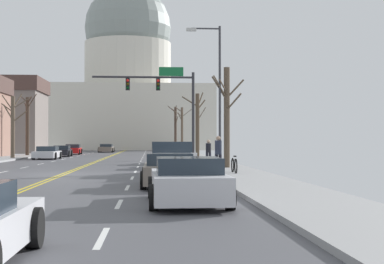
{
  "coord_description": "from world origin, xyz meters",
  "views": [
    {
      "loc": [
        4.35,
        -28.82,
        1.68
      ],
      "look_at": [
        8.69,
        31.66,
        2.58
      ],
      "focal_mm": 53.21,
      "sensor_mm": 36.0,
      "label": 1
    }
  ],
  "objects_px": {
    "bicycle_parked": "(234,165)",
    "street_lamp_right": "(216,85)",
    "signal_gantry": "(166,94)",
    "pedestrian_01": "(218,152)",
    "sedan_near_01": "(167,159)",
    "sedan_near_04": "(188,182)",
    "sedan_oncoming_00": "(47,153)",
    "sedan_oncoming_02": "(73,150)",
    "pickup_truck_near_02": "(172,160)",
    "sedan_oncoming_03": "(106,148)",
    "sedan_near_00": "(165,156)",
    "sedan_near_03": "(169,171)",
    "pedestrian_00": "(208,151)",
    "sedan_oncoming_01": "(62,151)"
  },
  "relations": [
    {
      "from": "signal_gantry",
      "to": "sedan_oncoming_03",
      "type": "distance_m",
      "value": 37.83
    },
    {
      "from": "signal_gantry",
      "to": "sedan_oncoming_03",
      "type": "bearing_deg",
      "value": 101.41
    },
    {
      "from": "pickup_truck_near_02",
      "to": "sedan_oncoming_01",
      "type": "relative_size",
      "value": 1.21
    },
    {
      "from": "bicycle_parked",
      "to": "signal_gantry",
      "type": "bearing_deg",
      "value": 99.47
    },
    {
      "from": "sedan_near_01",
      "to": "sedan_near_04",
      "type": "distance_m",
      "value": 19.39
    },
    {
      "from": "sedan_near_03",
      "to": "sedan_near_04",
      "type": "height_order",
      "value": "sedan_near_04"
    },
    {
      "from": "signal_gantry",
      "to": "pedestrian_00",
      "type": "xyz_separation_m",
      "value": [
        2.52,
        -8.22,
        -4.27
      ]
    },
    {
      "from": "bicycle_parked",
      "to": "sedan_oncoming_00",
      "type": "bearing_deg",
      "value": 118.08
    },
    {
      "from": "sedan_near_01",
      "to": "pedestrian_01",
      "type": "height_order",
      "value": "pedestrian_01"
    },
    {
      "from": "street_lamp_right",
      "to": "pedestrian_00",
      "type": "bearing_deg",
      "value": 90.01
    },
    {
      "from": "sedan_near_00",
      "to": "sedan_near_03",
      "type": "height_order",
      "value": "sedan_near_00"
    },
    {
      "from": "pedestrian_01",
      "to": "sedan_oncoming_00",
      "type": "bearing_deg",
      "value": 117.77
    },
    {
      "from": "sedan_near_01",
      "to": "sedan_near_04",
      "type": "bearing_deg",
      "value": -90.05
    },
    {
      "from": "bicycle_parked",
      "to": "street_lamp_right",
      "type": "bearing_deg",
      "value": 93.98
    },
    {
      "from": "sedan_oncoming_02",
      "to": "pedestrian_01",
      "type": "xyz_separation_m",
      "value": [
        12.72,
        -41.29,
        0.55
      ]
    },
    {
      "from": "pedestrian_00",
      "to": "sedan_oncoming_02",
      "type": "bearing_deg",
      "value": 111.37
    },
    {
      "from": "street_lamp_right",
      "to": "sedan_near_01",
      "type": "bearing_deg",
      "value": 135.16
    },
    {
      "from": "bicycle_parked",
      "to": "sedan_oncoming_03",
      "type": "bearing_deg",
      "value": 100.79
    },
    {
      "from": "sedan_near_00",
      "to": "sedan_oncoming_00",
      "type": "distance_m",
      "value": 15.46
    },
    {
      "from": "pickup_truck_near_02",
      "to": "signal_gantry",
      "type": "bearing_deg",
      "value": 89.65
    },
    {
      "from": "pickup_truck_near_02",
      "to": "sedan_near_04",
      "type": "xyz_separation_m",
      "value": [
        -0.04,
        -12.3,
        -0.13
      ]
    },
    {
      "from": "pedestrian_01",
      "to": "sedan_oncoming_01",
      "type": "bearing_deg",
      "value": 111.19
    },
    {
      "from": "sedan_oncoming_01",
      "to": "signal_gantry",
      "type": "bearing_deg",
      "value": -57.57
    },
    {
      "from": "pickup_truck_near_02",
      "to": "sedan_near_03",
      "type": "relative_size",
      "value": 1.22
    },
    {
      "from": "sedan_oncoming_00",
      "to": "sedan_oncoming_01",
      "type": "xyz_separation_m",
      "value": [
        -0.04,
        8.7,
        0.0
      ]
    },
    {
      "from": "pickup_truck_near_02",
      "to": "sedan_oncoming_03",
      "type": "height_order",
      "value": "pickup_truck_near_02"
    },
    {
      "from": "sedan_oncoming_03",
      "to": "sedan_near_03",
      "type": "bearing_deg",
      "value": -83.36
    },
    {
      "from": "sedan_oncoming_01",
      "to": "sedan_near_00",
      "type": "bearing_deg",
      "value": -62.89
    },
    {
      "from": "sedan_oncoming_00",
      "to": "sedan_oncoming_02",
      "type": "xyz_separation_m",
      "value": [
        -0.1,
        17.32,
        0.02
      ]
    },
    {
      "from": "sedan_near_00",
      "to": "sedan_oncoming_02",
      "type": "xyz_separation_m",
      "value": [
        -10.4,
        28.84,
        -0.01
      ]
    },
    {
      "from": "signal_gantry",
      "to": "pedestrian_01",
      "type": "height_order",
      "value": "signal_gantry"
    },
    {
      "from": "sedan_near_04",
      "to": "pedestrian_01",
      "type": "distance_m",
      "value": 13.06
    },
    {
      "from": "signal_gantry",
      "to": "pickup_truck_near_02",
      "type": "relative_size",
      "value": 1.41
    },
    {
      "from": "signal_gantry",
      "to": "sedan_oncoming_02",
      "type": "relative_size",
      "value": 1.84
    },
    {
      "from": "pickup_truck_near_02",
      "to": "sedan_oncoming_03",
      "type": "relative_size",
      "value": 1.2
    },
    {
      "from": "sedan_near_04",
      "to": "sedan_oncoming_02",
      "type": "height_order",
      "value": "sedan_near_04"
    },
    {
      "from": "sedan_near_01",
      "to": "bicycle_parked",
      "type": "bearing_deg",
      "value": -68.28
    },
    {
      "from": "signal_gantry",
      "to": "street_lamp_right",
      "type": "height_order",
      "value": "street_lamp_right"
    },
    {
      "from": "pickup_truck_near_02",
      "to": "sedan_oncoming_00",
      "type": "height_order",
      "value": "pickup_truck_near_02"
    },
    {
      "from": "pedestrian_01",
      "to": "sedan_oncoming_03",
      "type": "bearing_deg",
      "value": 100.29
    },
    {
      "from": "sedan_near_00",
      "to": "bicycle_parked",
      "type": "relative_size",
      "value": 2.41
    },
    {
      "from": "bicycle_parked",
      "to": "sedan_near_03",
      "type": "bearing_deg",
      "value": -118.6
    },
    {
      "from": "sedan_near_03",
      "to": "pedestrian_00",
      "type": "bearing_deg",
      "value": 78.8
    },
    {
      "from": "sedan_near_03",
      "to": "sedan_oncoming_00",
      "type": "height_order",
      "value": "sedan_near_03"
    },
    {
      "from": "sedan_near_00",
      "to": "sedan_oncoming_00",
      "type": "height_order",
      "value": "sedan_near_00"
    },
    {
      "from": "sedan_near_01",
      "to": "sedan_near_03",
      "type": "distance_m",
      "value": 13.52
    },
    {
      "from": "pickup_truck_near_02",
      "to": "pedestrian_00",
      "type": "relative_size",
      "value": 3.54
    },
    {
      "from": "sedan_oncoming_00",
      "to": "bicycle_parked",
      "type": "xyz_separation_m",
      "value": [
        13.28,
        -24.89,
        -0.06
      ]
    },
    {
      "from": "sedan_near_00",
      "to": "sedan_near_03",
      "type": "relative_size",
      "value": 0.93
    },
    {
      "from": "sedan_oncoming_00",
      "to": "sedan_oncoming_03",
      "type": "bearing_deg",
      "value": 84.1
    }
  ]
}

